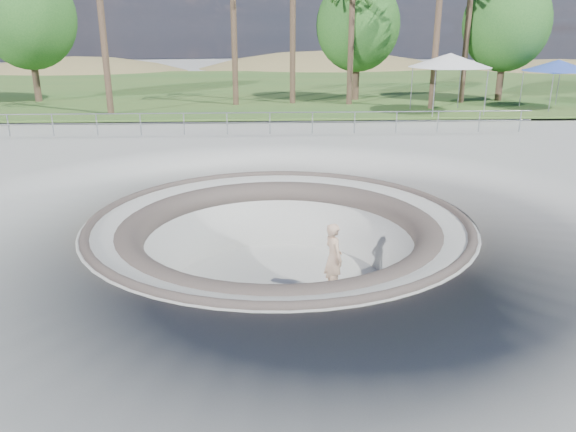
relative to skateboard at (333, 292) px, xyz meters
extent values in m
plane|color=#AAAAA5|center=(-1.40, 0.72, 1.83)|extent=(180.00, 180.00, 0.00)
torus|color=#AAAAA5|center=(-1.40, 0.72, -0.17)|extent=(14.00, 14.00, 4.00)
cylinder|color=#AAAAA5|center=(-1.40, 0.72, -0.12)|extent=(6.60, 6.60, 0.10)
torus|color=#4F463F|center=(-1.40, 0.72, 1.81)|extent=(10.24, 10.24, 0.24)
torus|color=#4F463F|center=(-1.40, 0.72, 1.38)|extent=(8.91, 8.91, 0.81)
cube|color=#356227|center=(-1.40, 34.72, 2.05)|extent=(180.00, 36.00, 0.12)
ellipsoid|color=olive|center=(-23.40, 55.72, -4.60)|extent=(50.40, 36.00, 23.40)
ellipsoid|color=olive|center=(6.60, 60.72, -6.03)|extent=(61.60, 44.00, 28.60)
ellipsoid|color=olive|center=(33.60, 52.72, -3.53)|extent=(42.00, 30.00, 19.50)
cylinder|color=gray|center=(-1.40, 12.72, 3.00)|extent=(25.00, 0.05, 0.05)
cylinder|color=gray|center=(-1.40, 12.72, 2.55)|extent=(25.00, 0.05, 0.05)
cube|color=brown|center=(0.00, 0.00, 0.01)|extent=(0.82, 0.54, 0.02)
cylinder|color=#B2B2B7|center=(0.00, 0.00, -0.03)|extent=(0.10, 0.17, 0.04)
cylinder|color=#B2B2B7|center=(0.00, 0.00, -0.03)|extent=(0.10, 0.17, 0.04)
cylinder|color=white|center=(0.00, 0.00, -0.03)|extent=(0.07, 0.05, 0.06)
cylinder|color=white|center=(0.00, 0.00, -0.03)|extent=(0.07, 0.05, 0.06)
cylinder|color=white|center=(0.00, 0.00, -0.03)|extent=(0.07, 0.05, 0.06)
cylinder|color=white|center=(0.00, 0.00, -0.03)|extent=(0.07, 0.05, 0.06)
imported|color=tan|center=(0.00, 0.00, 0.98)|extent=(0.67, 0.82, 1.92)
cylinder|color=gray|center=(7.39, 17.18, 3.32)|extent=(0.06, 0.06, 2.42)
cylinder|color=gray|center=(10.47, 17.18, 3.32)|extent=(0.06, 0.06, 2.42)
cylinder|color=gray|center=(7.39, 20.26, 3.32)|extent=(0.06, 0.06, 2.42)
cylinder|color=gray|center=(10.47, 20.26, 3.32)|extent=(0.06, 0.06, 2.42)
cube|color=silver|center=(8.93, 18.72, 4.64)|extent=(3.74, 3.74, 0.08)
cone|color=silver|center=(8.93, 18.72, 5.03)|extent=(6.47, 6.47, 0.77)
cylinder|color=gray|center=(14.66, 18.77, 3.16)|extent=(0.06, 0.06, 2.09)
cylinder|color=gray|center=(14.66, 21.44, 3.16)|extent=(0.06, 0.06, 2.09)
cylinder|color=gray|center=(17.32, 21.44, 3.16)|extent=(0.06, 0.06, 2.09)
cube|color=#314DB1|center=(15.99, 20.11, 4.30)|extent=(3.39, 3.39, 0.08)
cone|color=#314DB1|center=(15.99, 20.11, 4.64)|extent=(5.53, 5.53, 0.67)
cylinder|color=brown|center=(-10.31, 18.97, 6.80)|extent=(0.36, 0.36, 9.58)
cylinder|color=brown|center=(-3.36, 22.72, 6.06)|extent=(0.36, 0.36, 8.12)
cylinder|color=brown|center=(0.29, 23.30, 7.59)|extent=(0.36, 0.36, 11.18)
cylinder|color=brown|center=(3.88, 22.58, 5.63)|extent=(0.36, 0.36, 7.25)
cylinder|color=brown|center=(8.53, 20.28, 6.55)|extent=(0.36, 0.36, 9.10)
cylinder|color=brown|center=(11.32, 23.04, 6.66)|extent=(0.36, 0.36, 9.30)
cylinder|color=brown|center=(-16.55, 25.09, 4.53)|extent=(0.44, 0.44, 5.06)
ellipsoid|color=#1D561D|center=(-16.55, 25.09, 7.43)|extent=(6.04, 5.49, 6.59)
cylinder|color=brown|center=(4.69, 25.00, 4.31)|extent=(0.44, 0.44, 4.60)
ellipsoid|color=#1D561D|center=(4.69, 25.00, 6.94)|extent=(5.50, 5.00, 6.00)
cylinder|color=brown|center=(14.21, 23.99, 4.36)|extent=(0.44, 0.44, 4.70)
ellipsoid|color=#1D561D|center=(14.21, 23.99, 7.04)|extent=(5.62, 5.11, 6.13)
camera|label=1|loc=(-1.90, -13.59, 6.73)|focal=35.00mm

